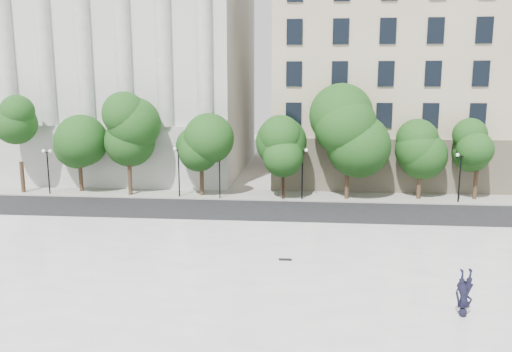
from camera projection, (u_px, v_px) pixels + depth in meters
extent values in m
plane|color=#AAA8A1|center=(185.00, 319.00, 21.04)|extent=(160.00, 160.00, 0.00)
cube|color=white|center=(200.00, 286.00, 23.94)|extent=(44.00, 22.00, 0.45)
cube|color=black|center=(239.00, 212.00, 38.67)|extent=(60.00, 8.00, 0.02)
cube|color=#A7A49A|center=(247.00, 195.00, 44.54)|extent=(60.00, 4.00, 0.12)
cube|color=silver|center=(117.00, 61.00, 58.52)|extent=(30.00, 26.00, 25.00)
cube|color=beige|center=(440.00, 78.00, 55.55)|extent=(36.00, 26.00, 21.00)
cylinder|color=black|center=(220.00, 180.00, 42.76)|extent=(0.10, 0.10, 3.50)
imported|color=black|center=(219.00, 156.00, 42.39)|extent=(0.79, 1.61, 0.64)
cylinder|color=black|center=(283.00, 181.00, 42.27)|extent=(0.10, 0.10, 3.50)
imported|color=black|center=(283.00, 156.00, 41.89)|extent=(0.75, 1.87, 0.74)
imported|color=black|center=(463.00, 310.00, 20.30)|extent=(1.04, 2.10, 0.55)
cube|color=black|center=(285.00, 260.00, 26.83)|extent=(0.70, 0.18, 0.07)
cylinder|color=#382619|center=(23.00, 178.00, 45.27)|extent=(0.36, 0.36, 2.92)
sphere|color=#1B4313|center=(19.00, 134.00, 44.55)|extent=(3.61, 3.61, 3.61)
cylinder|color=#382619|center=(81.00, 178.00, 45.77)|extent=(0.36, 0.36, 2.67)
sphere|color=#1B4313|center=(78.00, 139.00, 45.12)|extent=(4.23, 4.23, 4.23)
cylinder|color=#382619|center=(130.00, 180.00, 44.18)|extent=(0.36, 0.36, 2.88)
sphere|color=#1B4313|center=(128.00, 136.00, 43.48)|extent=(3.97, 3.97, 3.97)
cylinder|color=#382619|center=(202.00, 180.00, 44.07)|extent=(0.36, 0.36, 2.89)
sphere|color=#1B4313|center=(201.00, 136.00, 43.37)|extent=(3.68, 3.68, 3.68)
cylinder|color=#382619|center=(283.00, 184.00, 42.96)|extent=(0.36, 0.36, 2.63)
sphere|color=#1B4313|center=(283.00, 143.00, 42.32)|extent=(3.70, 3.70, 3.70)
cylinder|color=#382619|center=(347.00, 183.00, 42.71)|extent=(0.36, 0.36, 2.92)
sphere|color=#1B4313|center=(349.00, 137.00, 42.00)|extent=(4.53, 4.53, 4.53)
cylinder|color=#382619|center=(419.00, 186.00, 42.77)|extent=(0.36, 0.36, 2.44)
sphere|color=#1B4313|center=(421.00, 147.00, 42.17)|extent=(3.82, 3.82, 3.82)
cylinder|color=#382619|center=(475.00, 186.00, 42.52)|extent=(0.36, 0.36, 2.56)
sphere|color=#1B4313|center=(479.00, 145.00, 41.90)|extent=(3.54, 3.54, 3.54)
cylinder|color=black|center=(48.00, 174.00, 44.42)|extent=(0.12, 0.12, 3.89)
cube|color=black|center=(47.00, 152.00, 44.07)|extent=(0.60, 0.06, 0.06)
sphere|color=white|center=(43.00, 151.00, 44.08)|extent=(0.28, 0.28, 0.28)
sphere|color=white|center=(50.00, 151.00, 44.02)|extent=(0.28, 0.28, 0.28)
cylinder|color=black|center=(179.00, 174.00, 43.32)|extent=(0.12, 0.12, 4.23)
cube|color=black|center=(178.00, 150.00, 42.94)|extent=(0.60, 0.06, 0.06)
sphere|color=white|center=(175.00, 149.00, 42.95)|extent=(0.28, 0.28, 0.28)
sphere|color=white|center=(182.00, 149.00, 42.90)|extent=(0.28, 0.28, 0.28)
cylinder|color=black|center=(302.00, 176.00, 42.36)|extent=(0.12, 0.12, 4.24)
cube|color=black|center=(303.00, 151.00, 41.97)|extent=(0.60, 0.06, 0.06)
sphere|color=white|center=(299.00, 150.00, 41.98)|extent=(0.28, 0.28, 0.28)
sphere|color=white|center=(306.00, 150.00, 41.93)|extent=(0.28, 0.28, 0.28)
cylinder|color=black|center=(460.00, 180.00, 41.21)|extent=(0.12, 0.12, 4.00)
cube|color=black|center=(461.00, 156.00, 40.85)|extent=(0.60, 0.06, 0.06)
sphere|color=white|center=(458.00, 155.00, 40.86)|extent=(0.28, 0.28, 0.28)
sphere|color=white|center=(465.00, 155.00, 40.80)|extent=(0.28, 0.28, 0.28)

